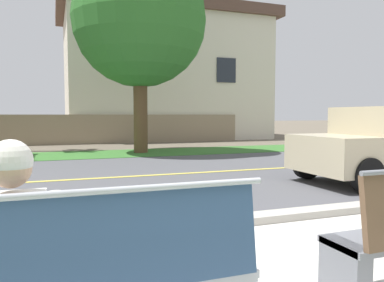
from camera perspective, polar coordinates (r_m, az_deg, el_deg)
The scene contains 9 objects.
ground_plane at distance 10.04m, azimuth -11.20°, elevation -4.03°, with size 140.00×140.00×0.00m, color #665B4C.
curb_edge at distance 4.64m, azimuth -0.07°, elevation -12.62°, with size 44.00×0.30×0.11m, color #ADA89E.
street_asphalt at distance 8.58m, azimuth -9.65°, elevation -5.34°, with size 52.00×8.00×0.01m, color #515156.
road_centre_line at distance 8.58m, azimuth -9.65°, elevation -5.30°, with size 48.00×0.14×0.01m, color #E0CC4C.
far_verge_grass at distance 13.63m, azimuth -13.58°, elevation -1.94°, with size 48.00×2.80×0.02m, color #38702D.
seated_person_white at distance 2.37m, azimuth -25.10°, elevation -13.65°, with size 0.52×0.68×1.25m.
shade_tree_centre at distance 14.33m, azimuth -7.19°, elevation 18.99°, with size 4.76×4.76×7.85m.
garden_wall at distance 18.77m, azimuth -11.80°, elevation 1.78°, with size 13.00×0.36×1.40m, color gray.
house_across_street at distance 22.76m, azimuth -4.15°, elevation 9.96°, with size 11.98×6.91×7.45m.
Camera 1 is at (-1.52, -1.83, 1.38)m, focal length 35.42 mm.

